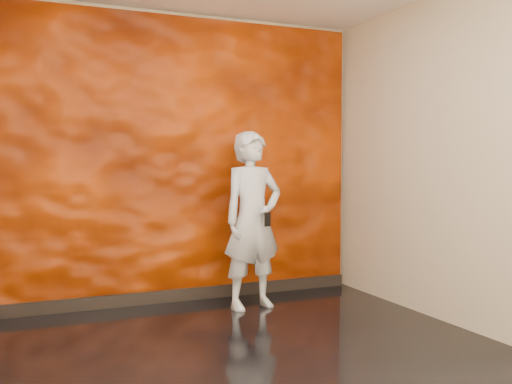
# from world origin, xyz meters

# --- Properties ---
(room) EXTENTS (4.02, 4.02, 2.81)m
(room) POSITION_xyz_m (0.00, 0.00, 1.40)
(room) COLOR black
(room) RESTS_ON ground
(feature_wall) EXTENTS (3.90, 0.06, 2.75)m
(feature_wall) POSITION_xyz_m (0.00, 1.96, 1.38)
(feature_wall) COLOR #C13A00
(feature_wall) RESTS_ON ground
(baseboard) EXTENTS (3.90, 0.04, 0.12)m
(baseboard) POSITION_xyz_m (0.00, 1.92, 0.06)
(baseboard) COLOR black
(baseboard) RESTS_ON ground
(man) EXTENTS (0.65, 0.48, 1.64)m
(man) POSITION_xyz_m (0.68, 1.41, 0.82)
(man) COLOR #9B9FA9
(man) RESTS_ON ground
(phone) EXTENTS (0.07, 0.04, 0.13)m
(phone) POSITION_xyz_m (0.74, 1.20, 0.84)
(phone) COLOR black
(phone) RESTS_ON man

